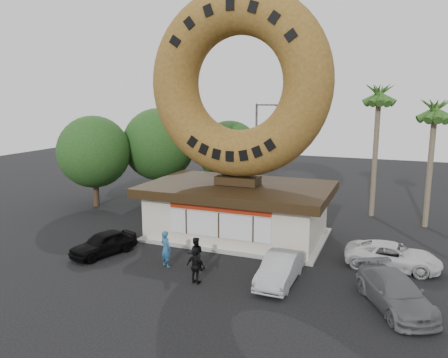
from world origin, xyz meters
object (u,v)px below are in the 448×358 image
person_center (195,254)px  car_grey (395,292)px  donut_shop (238,209)px  street_lamp (258,146)px  car_silver (280,269)px  person_left (166,249)px  car_white (393,256)px  car_black (104,243)px  person_right (196,266)px  giant_donut (238,83)px

person_center → car_grey: size_ratio=0.36×
donut_shop → street_lamp: size_ratio=1.40×
car_silver → street_lamp: bearing=112.0°
person_left → person_center: 1.60m
person_center → car_white: person_center is taller
person_left → car_silver: person_left is taller
person_center → car_white: bearing=178.4°
car_black → car_grey: car_grey is taller
car_white → person_right: bearing=124.8°
person_left → person_right: bearing=173.1°
donut_shop → car_black: 8.21m
car_black → car_silver: bearing=18.9°
donut_shop → person_center: (-0.13, -5.86, -0.92)m
street_lamp → car_silver: street_lamp is taller
person_right → car_black: 6.53m
person_center → car_black: person_center is taller
car_silver → car_white: bearing=39.1°
donut_shop → person_right: (0.60, -7.32, -0.93)m
car_silver → giant_donut: bearing=126.9°
person_left → person_center: size_ratio=1.12×
person_right → car_white: size_ratio=0.36×
person_left → giant_donut: bearing=-83.3°
giant_donut → street_lamp: size_ratio=1.38×
person_left → person_right: (2.31, -1.30, -0.11)m
street_lamp → car_grey: size_ratio=1.71×
giant_donut → car_black: size_ratio=2.92×
person_right → giant_donut: bearing=-76.4°
car_grey → person_left: bearing=150.6°
street_lamp → car_silver: size_ratio=1.95×
car_grey → donut_shop: bearing=117.9°
giant_donut → street_lamp: bearing=100.5°
car_black → car_silver: car_silver is taller
car_silver → car_grey: car_grey is taller
person_left → car_grey: 10.94m
person_center → car_white: (9.20, 3.90, -0.20)m
person_right → car_white: bearing=-138.8°
car_black → giant_donut: bearing=64.1°
giant_donut → car_grey: 14.20m
person_left → car_black: (-4.03, 0.25, -0.31)m
person_center → car_silver: size_ratio=0.42×
person_right → person_center: bearing=-54.8°
car_black → car_white: 15.30m
donut_shop → person_center: bearing=-91.2°
person_center → person_right: (0.72, -1.46, -0.01)m
person_left → donut_shop: bearing=-83.3°
giant_donut → person_right: bearing=-85.4°
street_lamp → car_grey: 20.20m
car_black → person_right: bearing=5.2°
car_black → car_silver: 9.94m
street_lamp → person_center: (1.73, -15.88, -3.63)m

